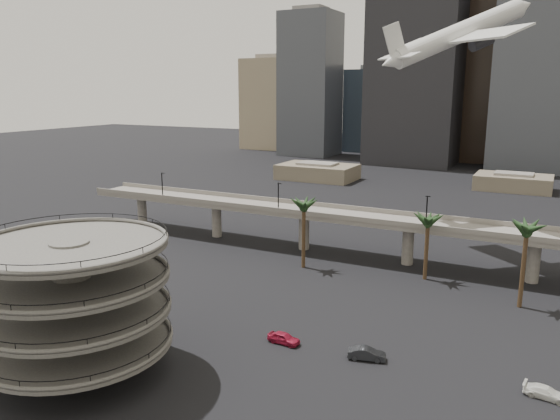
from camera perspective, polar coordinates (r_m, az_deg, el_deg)
The scene contains 10 objects.
ground at distance 66.70m, azimuth -9.51°, elevation -17.43°, with size 700.00×700.00×0.00m, color black.
parking_ramp at distance 68.09m, azimuth -20.77°, elevation -8.31°, with size 22.20×22.20×17.35m.
overpass at distance 109.84m, azimuth 7.75°, elevation -1.14°, with size 130.00×9.30×14.70m.
palm_trees at distance 96.70m, azimuth 18.34°, elevation -1.15°, with size 54.40×18.40×14.00m.
low_buildings at distance 192.54m, azimuth 18.54°, elevation 2.86°, with size 135.00×27.50×6.80m.
skyline at distance 263.65m, azimuth 23.61°, elevation 13.05°, with size 269.00×86.00×109.68m.
airborne_jet at distance 115.34m, azimuth 18.21°, elevation 17.06°, with size 28.55×29.57×16.17m.
car_a at distance 74.43m, azimuth 0.40°, elevation -13.23°, with size 1.80×4.48×1.53m, color #A31733.
car_b at distance 71.29m, azimuth 9.05°, elevation -14.61°, with size 1.65×4.73×1.56m, color #222428.
car_c at distance 69.31m, azimuth 26.03°, elevation -16.76°, with size 1.89×4.64×1.35m, color white.
Camera 1 is at (35.54, -45.67, 33.15)m, focal length 35.00 mm.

